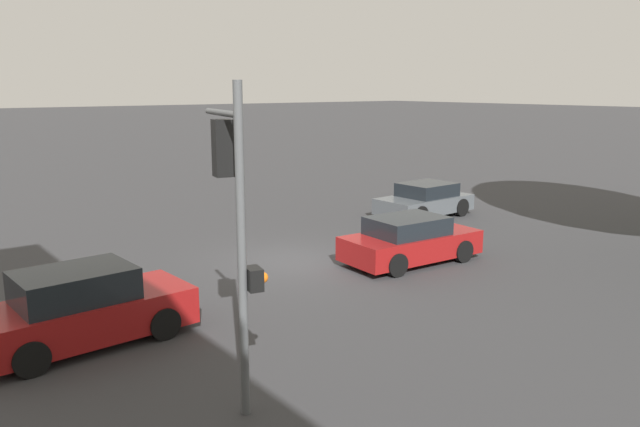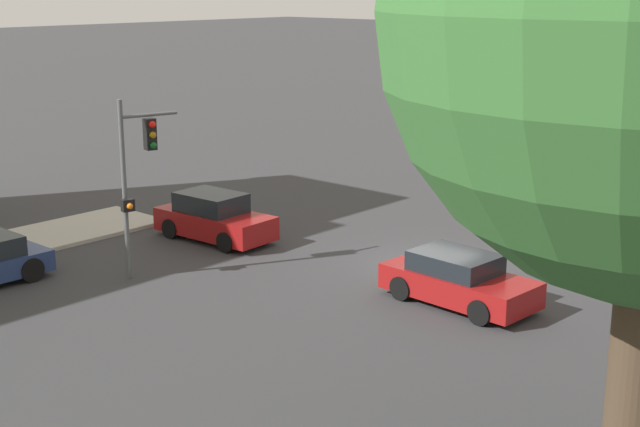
% 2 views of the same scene
% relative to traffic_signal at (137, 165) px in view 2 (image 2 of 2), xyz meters
% --- Properties ---
extents(ground_plane, '(300.00, 300.00, 0.00)m').
position_rel_traffic_signal_xyz_m(ground_plane, '(-5.58, -6.41, -3.32)').
color(ground_plane, '#333335').
extents(traffic_signal, '(0.55, 1.92, 5.19)m').
position_rel_traffic_signal_xyz_m(traffic_signal, '(0.00, 0.00, 0.00)').
color(traffic_signal, '#515456').
rests_on(traffic_signal, ground_plane).
extents(crossing_car_1, '(4.26, 2.02, 1.58)m').
position_rel_traffic_signal_xyz_m(crossing_car_1, '(1.30, -3.95, -2.58)').
color(crossing_car_1, maroon).
rests_on(crossing_car_1, ground_plane).
extents(crossing_car_2, '(4.25, 2.11, 1.39)m').
position_rel_traffic_signal_xyz_m(crossing_car_2, '(-8.17, -4.17, -2.65)').
color(crossing_car_2, maroon).
rests_on(crossing_car_2, ground_plane).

